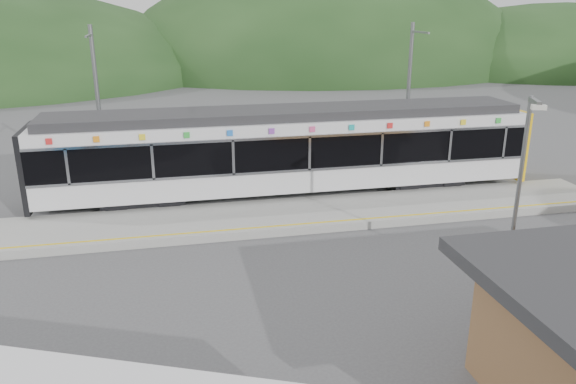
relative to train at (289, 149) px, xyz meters
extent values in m
plane|color=#4C4C4F|center=(-0.69, -6.00, -2.06)|extent=(120.00, 120.00, 0.00)
ellipsoid|color=#1E3D19|center=(15.31, 48.00, -2.06)|extent=(52.00, 39.00, 26.00)
ellipsoid|color=#1E3D19|center=(44.31, 42.00, -2.06)|extent=(44.00, 33.00, 16.00)
cube|color=#9E9E99|center=(-0.69, -2.70, -1.91)|extent=(26.00, 3.20, 0.30)
cube|color=yellow|center=(-0.69, -4.00, -1.76)|extent=(26.00, 0.10, 0.01)
cube|color=black|center=(-6.02, 0.00, -1.76)|extent=(3.20, 2.20, 0.56)
cube|color=black|center=(5.98, 0.00, -1.76)|extent=(3.20, 2.20, 0.56)
cube|color=silver|center=(-0.02, 0.00, -1.02)|extent=(20.00, 2.90, 0.92)
cube|color=black|center=(-0.02, 0.00, 0.16)|extent=(20.00, 2.96, 1.45)
cube|color=silver|center=(-0.02, -1.50, -0.51)|extent=(20.00, 0.05, 0.10)
cube|color=silver|center=(-0.02, -1.50, 0.84)|extent=(20.00, 0.05, 0.10)
cube|color=silver|center=(-0.02, 0.00, 1.11)|extent=(20.00, 2.90, 0.45)
cube|color=#2D2D30|center=(-0.02, 0.00, 1.52)|extent=(19.40, 2.50, 0.36)
cube|color=yellow|center=(10.10, 0.00, -0.16)|extent=(0.24, 2.92, 3.00)
cube|color=black|center=(-10.12, 0.00, -0.16)|extent=(0.20, 2.92, 3.00)
cube|color=silver|center=(-8.52, -1.50, 0.16)|extent=(0.10, 0.05, 1.35)
cube|color=silver|center=(-5.52, -1.50, 0.16)|extent=(0.10, 0.05, 1.35)
cube|color=silver|center=(-2.52, -1.50, 0.16)|extent=(0.10, 0.05, 1.35)
cube|color=silver|center=(0.48, -1.50, 0.16)|extent=(0.10, 0.05, 1.35)
cube|color=silver|center=(3.48, -1.50, 0.16)|extent=(0.10, 0.05, 1.35)
cube|color=silver|center=(6.48, -1.50, 0.16)|extent=(0.10, 0.05, 1.35)
cube|color=silver|center=(8.98, -1.50, 0.16)|extent=(0.10, 0.05, 1.35)
cube|color=red|center=(-9.02, -1.49, 1.12)|extent=(0.22, 0.04, 0.22)
cube|color=orange|center=(-7.42, -1.49, 1.12)|extent=(0.22, 0.04, 0.22)
cube|color=yellow|center=(-5.82, -1.49, 1.12)|extent=(0.22, 0.04, 0.22)
cube|color=green|center=(-4.22, -1.49, 1.12)|extent=(0.22, 0.04, 0.22)
cube|color=blue|center=(-2.62, -1.49, 1.12)|extent=(0.22, 0.04, 0.22)
cube|color=purple|center=(-1.02, -1.49, 1.12)|extent=(0.22, 0.04, 0.22)
cube|color=#E54C8C|center=(0.58, -1.49, 1.12)|extent=(0.22, 0.04, 0.22)
cube|color=#19A5A5|center=(2.18, -1.49, 1.12)|extent=(0.22, 0.04, 0.22)
cube|color=red|center=(3.78, -1.49, 1.12)|extent=(0.22, 0.04, 0.22)
cube|color=orange|center=(5.38, -1.49, 1.12)|extent=(0.22, 0.04, 0.22)
cube|color=yellow|center=(6.98, -1.49, 1.12)|extent=(0.22, 0.04, 0.22)
cube|color=green|center=(8.58, -1.49, 1.12)|extent=(0.22, 0.04, 0.22)
cylinder|color=slate|center=(-7.69, 2.60, 1.44)|extent=(0.18, 0.18, 7.00)
cube|color=slate|center=(-7.69, 1.80, 4.54)|extent=(0.08, 1.80, 0.08)
cylinder|color=slate|center=(6.31, 2.60, 1.44)|extent=(0.18, 0.18, 7.00)
cube|color=slate|center=(6.31, 1.80, 4.54)|extent=(0.08, 1.80, 0.08)
cylinder|color=slate|center=(4.47, -9.15, 0.69)|extent=(0.12, 0.12, 5.51)
cube|color=slate|center=(4.47, -9.56, 3.36)|extent=(0.45, 0.90, 0.12)
cube|color=silver|center=(4.47, -9.98, 3.28)|extent=(0.39, 0.30, 0.12)
camera|label=1|loc=(-4.86, -22.14, 5.71)|focal=35.00mm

